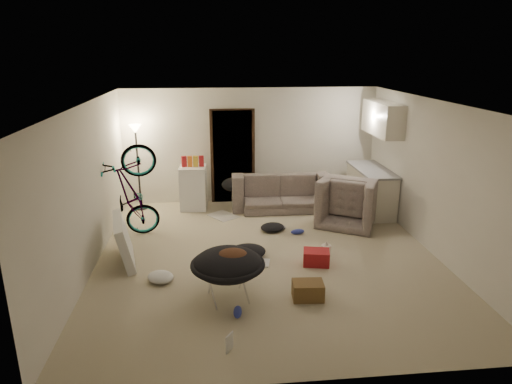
{
  "coord_description": "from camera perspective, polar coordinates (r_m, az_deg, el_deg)",
  "views": [
    {
      "loc": [
        -0.91,
        -6.82,
        3.25
      ],
      "look_at": [
        -0.13,
        0.6,
        0.93
      ],
      "focal_mm": 32.0,
      "sensor_mm": 36.0,
      "label": 1
    }
  ],
  "objects": [
    {
      "name": "bicycle",
      "position": [
        8.48,
        -15.1,
        -2.54
      ],
      "size": [
        1.87,
        1.04,
        1.02
      ],
      "primitive_type": "imported",
      "rotation": [
        0.0,
        -0.17,
        1.73
      ],
      "color": "black",
      "rests_on": "floor"
    },
    {
      "name": "floor_lamp",
      "position": [
        9.78,
        -14.69,
        5.25
      ],
      "size": [
        0.28,
        0.28,
        1.81
      ],
      "color": "black",
      "rests_on": "floor"
    },
    {
      "name": "sofa",
      "position": [
        9.84,
        2.88,
        -0.23
      ],
      "size": [
        2.04,
        0.84,
        0.59
      ],
      "primitive_type": "imported",
      "rotation": [
        0.0,
        0.0,
        3.12
      ],
      "color": "#323932",
      "rests_on": "floor"
    },
    {
      "name": "doorway",
      "position": [
        10.05,
        -2.94,
        4.43
      ],
      "size": [
        0.85,
        0.1,
        2.04
      ],
      "primitive_type": "cube",
      "color": "black",
      "rests_on": "floor"
    },
    {
      "name": "snack_box_2",
      "position": [
        9.64,
        -7.55,
        3.62
      ],
      "size": [
        0.11,
        0.08,
        0.3
      ],
      "primitive_type": "cube",
      "rotation": [
        0.0,
        0.0,
        -0.15
      ],
      "color": "gold",
      "rests_on": "mini_fridge"
    },
    {
      "name": "counter_top",
      "position": [
        9.71,
        14.33,
        2.73
      ],
      "size": [
        0.64,
        1.54,
        0.04
      ],
      "primitive_type": "cube",
      "color": "gray",
      "rests_on": "kitchen_counter"
    },
    {
      "name": "tv_box",
      "position": [
        7.58,
        -16.18,
        -5.87
      ],
      "size": [
        0.5,
        1.13,
        0.73
      ],
      "primitive_type": "cube",
      "rotation": [
        0.0,
        -0.21,
        0.21
      ],
      "color": "silver",
      "rests_on": "floor"
    },
    {
      "name": "sofa_drape",
      "position": [
        9.67,
        -2.67,
        0.98
      ],
      "size": [
        0.66,
        0.58,
        0.28
      ],
      "primitive_type": "ellipsoid",
      "rotation": [
        0.0,
        0.0,
        0.25
      ],
      "color": "black",
      "rests_on": "sofa"
    },
    {
      "name": "snack_box_3",
      "position": [
        9.63,
        -6.83,
        3.64
      ],
      "size": [
        0.1,
        0.07,
        0.3
      ],
      "primitive_type": "cube",
      "rotation": [
        0.0,
        0.0,
        0.03
      ],
      "color": "maroon",
      "rests_on": "mini_fridge"
    },
    {
      "name": "wall_left",
      "position": [
        7.34,
        -20.34,
        0.35
      ],
      "size": [
        0.02,
        6.0,
        2.5
      ],
      "primitive_type": "cube",
      "color": "silver",
      "rests_on": "floor"
    },
    {
      "name": "drink_case_a",
      "position": [
        6.4,
        6.5,
        -12.13
      ],
      "size": [
        0.44,
        0.33,
        0.24
      ],
      "primitive_type": "cube",
      "rotation": [
        0.0,
        0.0,
        -0.07
      ],
      "color": "brown",
      "rests_on": "floor"
    },
    {
      "name": "armchair",
      "position": [
        9.15,
        11.7,
        -1.59
      ],
      "size": [
        1.4,
        1.34,
        0.7
      ],
      "primitive_type": "imported",
      "rotation": [
        0.0,
        0.0,
        2.63
      ],
      "color": "#323932",
      "rests_on": "floor"
    },
    {
      "name": "wall_right",
      "position": [
        7.99,
        21.57,
        1.55
      ],
      "size": [
        0.02,
        6.0,
        2.5
      ],
      "primitive_type": "cube",
      "color": "silver",
      "rests_on": "floor"
    },
    {
      "name": "juicer",
      "position": [
        7.72,
        8.76,
        -7.06
      ],
      "size": [
        0.17,
        0.17,
        0.24
      ],
      "color": "beige",
      "rests_on": "floor"
    },
    {
      "name": "clothes_lump_c",
      "position": [
        6.96,
        -11.84,
        -10.36
      ],
      "size": [
        0.54,
        0.55,
        0.13
      ],
      "primitive_type": "ellipsoid",
      "rotation": [
        0.0,
        0.0,
        -0.83
      ],
      "color": "silver",
      "rests_on": "floor"
    },
    {
      "name": "newspaper",
      "position": [
        9.4,
        -4.13,
        -2.99
      ],
      "size": [
        0.71,
        0.74,
        0.01
      ],
      "primitive_type": "cube",
      "rotation": [
        0.0,
        0.0,
        0.63
      ],
      "color": "beige",
      "rests_on": "floor"
    },
    {
      "name": "shoe_1",
      "position": [
        8.71,
        3.14,
        -4.33
      ],
      "size": [
        0.22,
        0.27,
        0.09
      ],
      "primitive_type": "ellipsoid",
      "rotation": [
        0.0,
        0.0,
        -1.0
      ],
      "color": "slate",
      "rests_on": "floor"
    },
    {
      "name": "snack_box_0",
      "position": [
        9.65,
        -8.97,
        3.57
      ],
      "size": [
        0.12,
        0.1,
        0.3
      ],
      "primitive_type": "cube",
      "rotation": [
        0.0,
        0.0,
        0.3
      ],
      "color": "maroon",
      "rests_on": "mini_fridge"
    },
    {
      "name": "wall_front",
      "position": [
        4.39,
        6.71,
        -9.95
      ],
      "size": [
        5.5,
        0.02,
        2.5
      ],
      "primitive_type": "cube",
      "color": "silver",
      "rests_on": "floor"
    },
    {
      "name": "kitchen_uppers",
      "position": [
        9.56,
        15.54,
        8.84
      ],
      "size": [
        0.38,
        1.4,
        0.65
      ],
      "primitive_type": "cube",
      "color": "beige",
      "rests_on": "wall_right"
    },
    {
      "name": "snack_box_1",
      "position": [
        9.64,
        -8.26,
        3.6
      ],
      "size": [
        0.1,
        0.07,
        0.3
      ],
      "primitive_type": "cube",
      "rotation": [
        0.0,
        0.0,
        0.01
      ],
      "color": "orange",
      "rests_on": "mini_fridge"
    },
    {
      "name": "drink_case_b",
      "position": [
        7.35,
        7.54,
        -8.11
      ],
      "size": [
        0.46,
        0.38,
        0.24
      ],
      "primitive_type": "cube",
      "rotation": [
        0.0,
        0.0,
        -0.21
      ],
      "color": "maroon",
      "rests_on": "floor"
    },
    {
      "name": "wall_back",
      "position": [
        10.07,
        -0.68,
        5.82
      ],
      "size": [
        5.5,
        0.02,
        2.5
      ],
      "primitive_type": "cube",
      "color": "silver",
      "rests_on": "floor"
    },
    {
      "name": "hoodie",
      "position": [
        6.11,
        -3.08,
        -8.18
      ],
      "size": [
        0.57,
        0.51,
        0.22
      ],
      "primitive_type": "ellipsoid",
      "rotation": [
        0.0,
        0.0,
        0.27
      ],
      "color": "#482818",
      "rests_on": "saucer_chair"
    },
    {
      "name": "ceiling",
      "position": [
        6.92,
        1.63,
        11.12
      ],
      "size": [
        5.5,
        6.0,
        0.02
      ],
      "primitive_type": "cube",
      "color": "white",
      "rests_on": "wall_back"
    },
    {
      "name": "mini_fridge",
      "position": [
        9.78,
        -7.83,
        0.54
      ],
      "size": [
        0.58,
        0.58,
        0.92
      ],
      "primitive_type": "cube",
      "rotation": [
        0.0,
        0.0,
        -0.07
      ],
      "color": "white",
      "rests_on": "floor"
    },
    {
      "name": "book_white",
      "position": [
        7.35,
        0.79,
        -8.86
      ],
      "size": [
        0.28,
        0.33,
        0.03
      ],
      "primitive_type": "cube",
      "rotation": [
        0.0,
        0.0,
        -0.21
      ],
      "color": "silver",
      "rests_on": "floor"
    },
    {
      "name": "floor",
      "position": [
        7.61,
        1.47,
        -8.1
      ],
      "size": [
        5.5,
        6.0,
        0.02
      ],
      "primitive_type": "cube",
      "color": "#B5A98B",
      "rests_on": "ground"
    },
    {
      "name": "shoe_2",
      "position": [
        6.04,
        -2.32,
        -14.75
      ],
      "size": [
        0.13,
        0.27,
        0.1
      ],
      "primitive_type": "ellipsoid",
      "rotation": [
        0.0,
        0.0,
        1.47
      ],
      "color": "#2C39A1",
      "rests_on": "floor"
    },
    {
      "name": "saucer_chair",
      "position": [
        6.22,
        -3.53,
        -9.78
      ],
      "size": [
        1.0,
        1.0,
        0.71
      ],
      "color": "silver",
      "rests_on": "floor"
    },
    {
      "name": "shoe_0",
      "position": [
        8.49,
        5.22,
        -4.95
      ],
      "size": [
        0.28,
        0.15,
        0.1
      ],
      "primitive_type": "ellipsoid",
      "rotation": [
        0.0,
        0.0,
        0.17
      ],
      "color": "#2C39A1",
      "rests_on": "floor"
    },
    {
      "name": "clothes_lump_b",
      "position": [
        8.61,
        2.06,
        -4.43
      ],
      "size": [
        0.55,
        0.51,
        0.14
      ],
      "primitive_type": "ellipsoid",
      "rotation": [
        0.0,
        0.0,
        0.31
      ],
      "color": "black",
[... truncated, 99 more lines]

